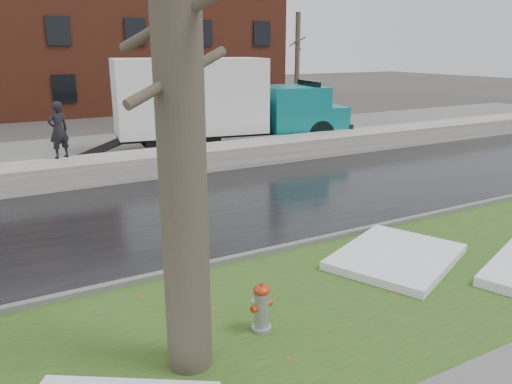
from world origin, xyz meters
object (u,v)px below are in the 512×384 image
fire_hydrant (261,305)px  box_truck (218,102)px  worker (58,130)px  tree (179,83)px

fire_hydrant → box_truck: size_ratio=0.07×
worker → box_truck: bearing=177.2°
fire_hydrant → tree: bearing=179.8°
tree → box_truck: tree is taller
box_truck → fire_hydrant: bearing=-103.2°
fire_hydrant → worker: bearing=84.9°
fire_hydrant → box_truck: (5.33, 12.87, 1.52)m
box_truck → tree: bearing=-107.3°
worker → fire_hydrant: bearing=75.2°
fire_hydrant → worker: worker is taller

